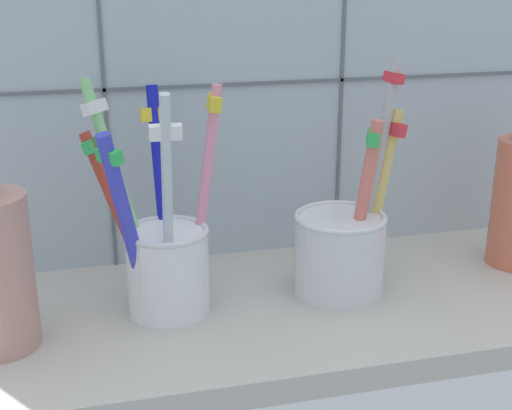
{
  "coord_description": "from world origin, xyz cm",
  "views": [
    {
      "loc": [
        -13.16,
        -50.9,
        28.8
      ],
      "look_at": [
        0.0,
        0.79,
        10.3
      ],
      "focal_mm": 50.46,
      "sensor_mm": 36.0,
      "label": 1
    }
  ],
  "objects": [
    {
      "name": "toothbrush_cup_right",
      "position": [
        7.46,
        0.82,
        6.18
      ],
      "size": [
        9.45,
        7.63,
        19.09
      ],
      "color": "silver",
      "rests_on": "counter_slab"
    },
    {
      "name": "counter_slab",
      "position": [
        0.0,
        0.0,
        1.0
      ],
      "size": [
        64.0,
        22.0,
        2.0
      ],
      "primitive_type": "cube",
      "color": "#BCB7AD",
      "rests_on": "ground"
    },
    {
      "name": "toothbrush_cup_left",
      "position": [
        -7.41,
        0.95,
        6.93
      ],
      "size": [
        10.89,
        11.02,
        18.33
      ],
      "color": "white",
      "rests_on": "counter_slab"
    },
    {
      "name": "tile_wall_back",
      "position": [
        0.0,
        12.0,
        22.5
      ],
      "size": [
        64.0,
        2.2,
        45.0
      ],
      "color": "#B2C1CC",
      "rests_on": "ground"
    }
  ]
}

